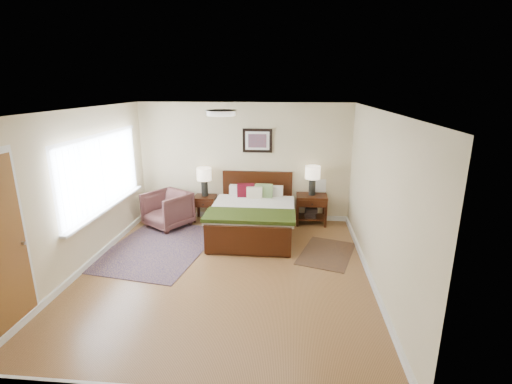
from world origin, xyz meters
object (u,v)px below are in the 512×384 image
lamp_right (313,175)px  armchair (168,210)px  nightstand_left (205,202)px  nightstand_right (311,207)px  bed (253,211)px  rug_persian (159,247)px  lamp_left (204,177)px

lamp_right → armchair: lamp_right is taller
lamp_right → nightstand_left: bearing=-179.5°
nightstand_left → nightstand_right: bearing=0.2°
bed → rug_persian: size_ratio=0.82×
bed → rug_persian: 1.88m
armchair → rug_persian: size_ratio=0.34×
rug_persian → armchair: bearing=107.4°
bed → armchair: bed is taller
nightstand_right → lamp_right: bearing=90.0°
bed → nightstand_left: 1.32m
bed → lamp_left: (-1.11, 0.73, 0.48)m
nightstand_left → lamp_right: size_ratio=0.89×
armchair → rug_persian: 1.12m
lamp_left → rug_persian: 1.86m
nightstand_right → armchair: armchair is taller
nightstand_right → lamp_right: lamp_right is taller
bed → nightstand_right: size_ratio=3.07×
armchair → nightstand_right: bearing=41.8°
nightstand_right → rug_persian: size_ratio=0.27×
nightstand_left → lamp_left: (0.00, 0.02, 0.54)m
nightstand_left → nightstand_right: size_ratio=0.86×
lamp_left → armchair: (-0.69, -0.46, -0.59)m
lamp_left → rug_persian: lamp_left is taller
nightstand_right → bed: bearing=-148.4°
nightstand_left → armchair: (-0.69, -0.44, -0.05)m
armchair → rug_persian: bearing=-48.1°
nightstand_right → rug_persian: bearing=-151.9°
bed → armchair: 1.82m
lamp_right → armchair: size_ratio=0.75×
nightstand_right → armchair: bearing=-171.5°
nightstand_left → nightstand_right: (2.27, 0.01, -0.05)m
nightstand_right → lamp_right: (-0.00, 0.01, 0.67)m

